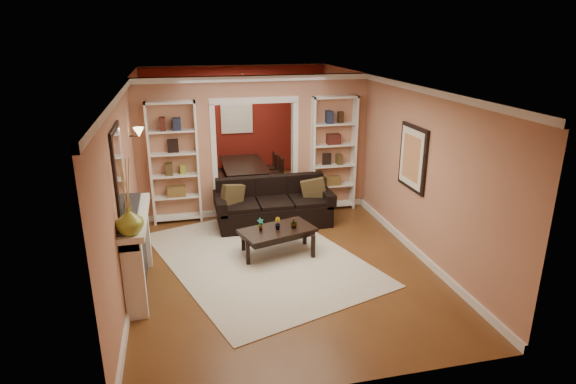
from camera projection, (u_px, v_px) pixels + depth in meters
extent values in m
plane|color=brown|center=(267.00, 234.00, 8.69)|extent=(8.00, 8.00, 0.00)
plane|color=white|center=(265.00, 82.00, 7.82)|extent=(8.00, 8.00, 0.00)
plane|color=tan|center=(236.00, 121.00, 11.95)|extent=(8.00, 0.00, 8.00)
plane|color=tan|center=(344.00, 270.00, 4.57)|extent=(8.00, 0.00, 8.00)
plane|color=tan|center=(130.00, 170.00, 7.77)|extent=(0.00, 8.00, 8.00)
plane|color=tan|center=(388.00, 155.00, 8.74)|extent=(0.00, 8.00, 8.00)
cube|color=tan|center=(255.00, 146.00, 9.36)|extent=(4.50, 0.15, 2.70)
cube|color=maroon|center=(237.00, 122.00, 11.93)|extent=(4.44, 0.04, 2.64)
cube|color=#8CA5CC|center=(237.00, 113.00, 11.82)|extent=(0.78, 0.03, 0.98)
cube|color=beige|center=(260.00, 258.00, 7.78)|extent=(3.78, 4.47, 0.01)
cube|color=black|center=(274.00, 203.00, 9.02)|extent=(2.18, 0.94, 0.85)
cube|color=brown|center=(232.00, 196.00, 8.76)|extent=(0.45, 0.34, 0.45)
cube|color=brown|center=(314.00, 190.00, 9.10)|extent=(0.46, 0.24, 0.44)
cube|color=black|center=(278.00, 242.00, 7.85)|extent=(1.31, 0.95, 0.45)
imported|color=#336626|center=(261.00, 225.00, 7.69)|extent=(0.13, 0.11, 0.21)
imported|color=#336626|center=(277.00, 223.00, 7.75)|extent=(0.12, 0.13, 0.20)
imported|color=#336626|center=(294.00, 222.00, 7.81)|extent=(0.16, 0.16, 0.20)
cube|color=white|center=(174.00, 163.00, 8.94)|extent=(0.90, 0.30, 2.30)
cube|color=white|center=(333.00, 154.00, 9.60)|extent=(0.90, 0.30, 2.30)
cube|color=white|center=(139.00, 252.00, 6.67)|extent=(0.32, 1.70, 1.16)
imported|color=olive|center=(129.00, 220.00, 5.79)|extent=(0.44, 0.44, 0.35)
cube|color=silver|center=(119.00, 168.00, 6.25)|extent=(0.03, 0.95, 1.10)
cube|color=#FFE0A5|center=(135.00, 134.00, 8.15)|extent=(0.18, 0.18, 0.22)
cube|color=black|center=(412.00, 158.00, 7.75)|extent=(0.04, 0.85, 1.05)
imported|color=black|center=(246.00, 176.00, 11.06)|extent=(1.72, 0.96, 0.61)
cube|color=black|center=(223.00, 176.00, 10.62)|extent=(0.57, 0.57, 0.89)
cube|color=black|center=(271.00, 174.00, 10.86)|extent=(0.41, 0.41, 0.82)
cube|color=black|center=(220.00, 171.00, 11.19)|extent=(0.49, 0.49, 0.76)
cube|color=black|center=(267.00, 168.00, 11.43)|extent=(0.44, 0.44, 0.76)
cube|color=#3C2B1B|center=(243.00, 101.00, 10.53)|extent=(0.50, 0.50, 0.30)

